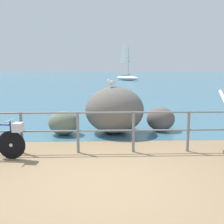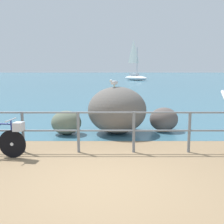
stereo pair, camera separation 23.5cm
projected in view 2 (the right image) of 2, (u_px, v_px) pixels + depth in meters
The scene contains 8 objects.
ground_plane at pixel (110, 91), 24.87m from camera, with size 120.00×120.00×0.10m, color #846B4C.
sea_surface at pixel (110, 78), 52.35m from camera, with size 120.00×90.00×0.01m, color #38667A.
promenade_railing at pixel (105, 127), 6.82m from camera, with size 9.63×0.07×1.02m.
breakwater_boulder_main at pixel (116, 110), 8.82m from camera, with size 1.86×1.74×1.48m.
breakwater_boulder_left at pixel (65, 123), 8.68m from camera, with size 0.94×0.80×0.74m.
breakwater_boulder_right at pixel (163, 119), 9.15m from camera, with size 0.93×0.82×0.78m.
seagull at pixel (113, 82), 8.64m from camera, with size 0.32×0.25×0.23m.
sailboat at pixel (135, 76), 42.33m from camera, with size 3.94×4.12×6.16m.
Camera 2 is at (0.15, -4.85, 2.11)m, focal length 44.61 mm.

